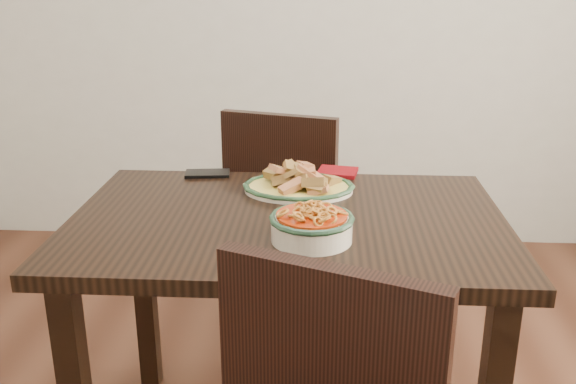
# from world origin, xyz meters

# --- Properties ---
(dining_table) EXTENTS (1.13, 0.75, 0.75)m
(dining_table) POSITION_xyz_m (-0.04, 0.14, 0.64)
(dining_table) COLOR black
(dining_table) RESTS_ON ground
(chair_far) EXTENTS (0.52, 0.52, 0.89)m
(chair_far) POSITION_xyz_m (-0.07, 0.84, 0.50)
(chair_far) COLOR black
(chair_far) RESTS_ON ground
(fish_plate) EXTENTS (0.31, 0.25, 0.11)m
(fish_plate) POSITION_xyz_m (-0.02, 0.34, 0.79)
(fish_plate) COLOR white
(fish_plate) RESTS_ON dining_table
(noodle_bowl) EXTENTS (0.20, 0.20, 0.08)m
(noodle_bowl) POSITION_xyz_m (0.03, -0.01, 0.79)
(noodle_bowl) COLOR beige
(noodle_bowl) RESTS_ON dining_table
(smartphone) EXTENTS (0.14, 0.09, 0.01)m
(smartphone) POSITION_xyz_m (-0.31, 0.48, 0.76)
(smartphone) COLOR black
(smartphone) RESTS_ON dining_table
(napkin) EXTENTS (0.14, 0.12, 0.01)m
(napkin) POSITION_xyz_m (0.10, 0.51, 0.76)
(napkin) COLOR maroon
(napkin) RESTS_ON dining_table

